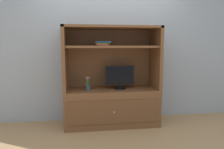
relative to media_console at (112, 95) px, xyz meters
name	(u,v)px	position (x,y,z in m)	size (l,w,h in m)	color
ground_plane	(115,133)	(0.00, -0.41, -0.51)	(8.00, 8.00, 0.00)	tan
painted_rear_wall	(109,41)	(0.00, 0.34, 0.89)	(6.00, 0.10, 2.80)	#9EA8B2
media_console	(112,95)	(0.00, 0.00, 0.00)	(1.55, 0.60, 1.63)	brown
tv_monitor	(120,77)	(0.14, -0.02, 0.30)	(0.49, 0.21, 0.39)	black
potted_plant	(88,86)	(-0.40, -0.07, 0.17)	(0.07, 0.12, 0.23)	#384C56
magazine_stack	(103,43)	(-0.14, -0.01, 0.85)	(0.26, 0.35, 0.07)	red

